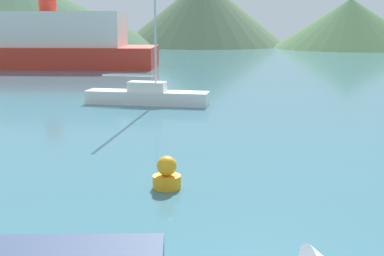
% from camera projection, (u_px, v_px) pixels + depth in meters
% --- Properties ---
extents(sailboat_inner, '(7.45, 2.81, 10.91)m').
position_uv_depth(sailboat_inner, '(149.00, 95.00, 31.56)').
color(sailboat_inner, white).
rests_on(sailboat_inner, ground_plane).
extents(ferry_distant, '(22.33, 8.22, 7.28)m').
position_uv_depth(ferry_distant, '(52.00, 43.00, 55.47)').
color(ferry_distant, red).
rests_on(ferry_distant, ground_plane).
extents(buoy_marker, '(0.86, 0.86, 0.98)m').
position_uv_depth(buoy_marker, '(169.00, 175.00, 15.98)').
color(buoy_marker, orange).
rests_on(buoy_marker, ground_plane).
extents(hill_west, '(55.00, 55.00, 13.19)m').
position_uv_depth(hill_west, '(12.00, 9.00, 94.43)').
color(hill_west, '#38563D').
rests_on(hill_west, ground_plane).
extents(hill_central, '(31.31, 31.31, 12.43)m').
position_uv_depth(hill_central, '(205.00, 12.00, 99.79)').
color(hill_central, '#4C6647').
rests_on(hill_central, ground_plane).
extents(hill_east, '(25.97, 25.97, 8.36)m').
position_uv_depth(hill_east, '(352.00, 23.00, 90.74)').
color(hill_east, '#476B42').
rests_on(hill_east, ground_plane).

